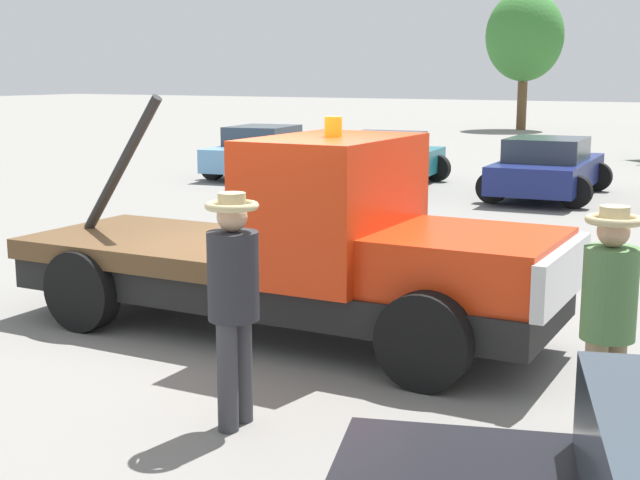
# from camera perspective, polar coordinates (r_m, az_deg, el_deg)

# --- Properties ---
(ground_plane) EXTENTS (160.00, 160.00, 0.00)m
(ground_plane) POSITION_cam_1_polar(r_m,az_deg,el_deg) (9.66, -2.61, -5.86)
(ground_plane) COLOR gray
(tow_truck) EXTENTS (6.01, 2.22, 2.51)m
(tow_truck) POSITION_cam_1_polar(r_m,az_deg,el_deg) (9.27, -0.73, -0.75)
(tow_truck) COLOR black
(tow_truck) RESTS_ON ground
(person_near_truck) EXTENTS (0.40, 0.40, 1.82)m
(person_near_truck) POSITION_cam_1_polar(r_m,az_deg,el_deg) (6.74, 17.99, -4.23)
(person_near_truck) COLOR #847051
(person_near_truck) RESTS_ON ground
(person_at_hood) EXTENTS (0.41, 0.41, 1.86)m
(person_at_hood) POSITION_cam_1_polar(r_m,az_deg,el_deg) (6.89, -5.56, -3.27)
(person_at_hood) COLOR #38383D
(person_at_hood) RESTS_ON ground
(parked_car_skyblue) EXTENTS (2.78, 4.82, 1.34)m
(parked_car_skyblue) POSITION_cam_1_polar(r_m,az_deg,el_deg) (24.34, -3.51, 5.70)
(parked_car_skyblue) COLOR #669ED1
(parked_car_skyblue) RESTS_ON ground
(parked_car_teal) EXTENTS (2.82, 4.70, 1.34)m
(parked_car_teal) POSITION_cam_1_polar(r_m,az_deg,el_deg) (21.70, 4.28, 5.09)
(parked_car_teal) COLOR #196670
(parked_car_teal) RESTS_ON ground
(parked_car_navy) EXTENTS (2.60, 4.50, 1.34)m
(parked_car_navy) POSITION_cam_1_polar(r_m,az_deg,el_deg) (20.51, 14.35, 4.46)
(parked_car_navy) COLOR navy
(parked_car_navy) RESTS_ON ground
(tree_right) EXTENTS (3.72, 3.72, 6.64)m
(tree_right) POSITION_cam_1_polar(r_m,az_deg,el_deg) (44.90, 12.96, 12.58)
(tree_right) COLOR brown
(tree_right) RESTS_ON ground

